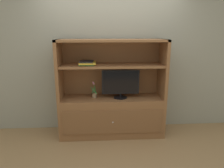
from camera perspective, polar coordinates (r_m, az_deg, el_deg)
The scene contains 6 objects.
ground_plane at distance 3.50m, azimuth 0.36°, elevation -16.36°, with size 8.00×8.00×0.00m, color #99754C.
painted_rear_wall at distance 3.78m, azimuth -0.36°, elevation 8.47°, with size 6.00×0.10×2.80m, color gray.
media_console at distance 3.64m, azimuth -0.05°, elevation -6.06°, with size 1.78×0.55×1.66m.
tv_monitor at distance 3.50m, azimuth 2.37°, elevation 0.15°, with size 0.63×0.23×0.48m.
potted_plant at distance 3.57m, azimuth -4.89°, elevation -2.77°, with size 0.11×0.09×0.29m.
magazine_stack at distance 3.44m, azimuth -6.82°, elevation 5.77°, with size 0.27×0.34×0.06m.
Camera 1 is at (-0.20, -3.00, 1.79)m, focal length 33.32 mm.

